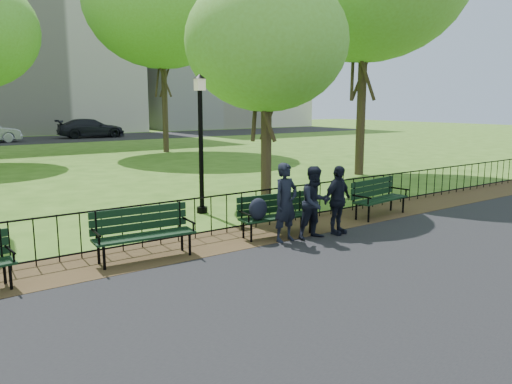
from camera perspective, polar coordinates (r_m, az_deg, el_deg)
ground at (r=10.27m, az=7.46°, el=-6.20°), size 120.00×120.00×0.00m
asphalt_path at (r=8.25m, az=24.06°, el=-11.10°), size 60.00×9.20×0.01m
dirt_strip at (r=11.36m, az=2.29°, el=-4.44°), size 60.00×1.60×0.01m
far_street at (r=42.81m, az=-26.50°, el=5.23°), size 70.00×9.00×0.01m
iron_fence at (r=11.64m, az=0.80°, el=-1.63°), size 24.06×0.06×1.00m
apartment_east at (r=64.81m, az=-5.06°, el=18.19°), size 20.00×15.00×24.00m
park_bench_main at (r=10.68m, az=1.25°, el=-2.04°), size 1.77×0.71×0.98m
park_bench_left_a at (r=9.47m, az=-12.83°, el=-3.98°), size 1.89×0.70×1.05m
park_bench_right_a at (r=13.11m, az=13.70°, el=-0.18°), size 1.87×0.79×1.03m
lamppost at (r=13.05m, az=-6.33°, el=6.07°), size 0.32×0.32×3.60m
tree_near_e at (r=15.23m, az=1.22°, el=16.77°), size 4.79×4.79×6.68m
tree_far_e at (r=30.70m, az=-10.74°, el=20.65°), size 8.85×8.85×12.33m
person_left at (r=10.37m, az=3.41°, el=-1.20°), size 0.64×0.45×1.65m
person_mid at (r=10.65m, az=6.80°, el=-1.21°), size 0.79×0.45×1.56m
person_right at (r=11.09m, az=9.30°, el=-0.91°), size 0.94×0.52×1.52m
sedan_dark at (r=44.38m, az=-18.34°, el=6.94°), size 5.58×2.63×1.57m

